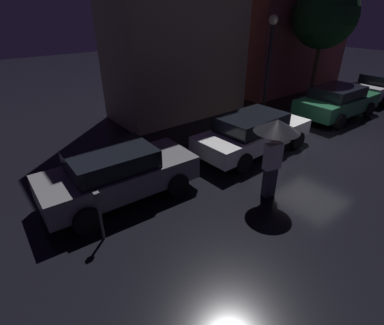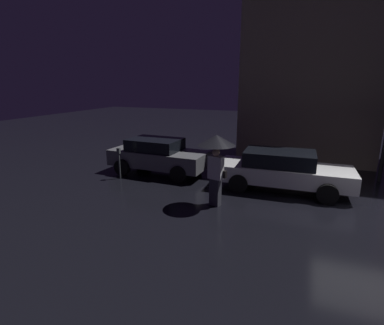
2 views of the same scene
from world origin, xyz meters
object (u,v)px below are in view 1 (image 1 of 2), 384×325
parked_car_grey (118,173)px  parking_meter (99,211)px  parked_car_silver (381,85)px  street_lamp_near (270,51)px  parked_car_white (253,132)px  pedestrian_with_umbrella (276,137)px  parked_car_green (337,101)px

parked_car_grey → parking_meter: (-1.04, -1.26, 0.01)m
parked_car_silver → parked_car_grey: bearing=-179.0°
parked_car_grey → parked_car_silver: size_ratio=0.95×
street_lamp_near → parked_car_white: bearing=-145.6°
parked_car_grey → street_lamp_near: size_ratio=0.95×
parked_car_silver → pedestrian_with_umbrella: size_ratio=1.97×
parked_car_green → parked_car_silver: (4.95, 0.13, -0.03)m
parked_car_silver → street_lamp_near: (-7.33, 2.12, 2.17)m
parked_car_white → street_lamp_near: 4.71m
pedestrian_with_umbrella → parking_meter: pedestrian_with_umbrella is taller
parked_car_grey → parking_meter: 1.64m
parking_meter → street_lamp_near: size_ratio=0.29×
parked_car_white → street_lamp_near: street_lamp_near is taller
parking_meter → parked_car_silver: bearing=4.2°
parked_car_white → pedestrian_with_umbrella: 2.99m
parked_car_green → pedestrian_with_umbrella: size_ratio=1.96×
parked_car_grey → parked_car_white: parked_car_grey is taller
parked_car_grey → parking_meter: size_ratio=3.32×
parked_car_grey → parked_car_green: parked_car_green is taller
parked_car_grey → parked_car_white: 5.01m
pedestrian_with_umbrella → parked_car_grey: bearing=-21.5°
parked_car_grey → street_lamp_near: bearing=16.2°
parked_car_green → street_lamp_near: 3.91m
street_lamp_near → parking_meter: bearing=-160.5°
parked_car_white → parked_car_silver: 10.78m
pedestrian_with_umbrella → parking_meter: bearing=0.2°
parked_car_white → parked_car_green: (5.83, 0.10, 0.04)m
parked_car_silver → parked_car_white: bearing=-177.7°
parked_car_grey → parked_car_green: (10.83, -0.14, 0.01)m
parking_meter → parked_car_grey: bearing=50.3°
parked_car_silver → street_lamp_near: 7.94m
parked_car_grey → street_lamp_near: street_lamp_near is taller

